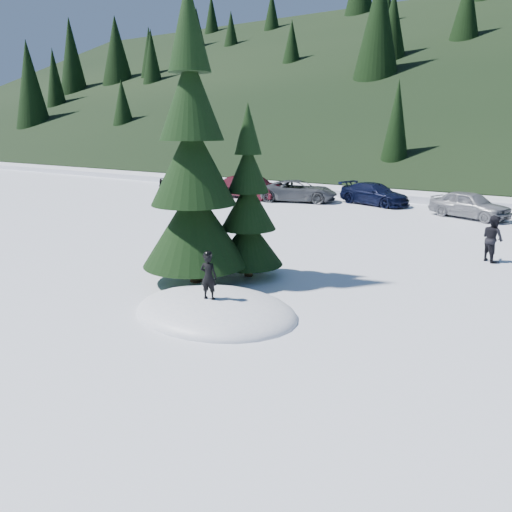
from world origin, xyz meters
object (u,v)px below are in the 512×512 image
Objects in this scene: spruce_tall at (193,174)px; car_0 at (184,183)px; car_2 at (299,191)px; car_3 at (374,194)px; child_skier at (209,276)px; spruce_short at (248,211)px; adult_0 at (492,238)px; car_1 at (251,187)px; car_4 at (470,205)px.

car_0 is at bearing 133.02° from spruce_tall.
spruce_tall reaches higher than car_2.
spruce_tall is 18.51m from car_3.
car_0 is at bearing -61.23° from child_skier.
spruce_tall is 2.11m from spruce_short.
adult_0 is 0.41× the size of car_0.
car_0 is 0.82× the size of car_2.
car_0 is 0.86× the size of car_1.
car_4 reaches higher than car_3.
adult_0 is 0.36× the size of car_3.
spruce_short is at bearing -85.30° from child_skier.
spruce_short is 3.24× the size of adult_0.
spruce_short reaches higher than car_3.
spruce_short reaches higher than car_0.
child_skier reaches higher than car_3.
spruce_short is at bearing 54.46° from spruce_tall.
car_3 is (-3.55, 20.35, -0.40)m from child_skier.
adult_0 reaches higher than car_2.
car_1 is (-16.30, 8.50, -0.06)m from adult_0.
spruce_short is 1.33× the size of car_0.
car_4 is at bearing -83.52° from car_1.
car_1 is (-9.19, 16.24, -2.55)m from spruce_tall.
spruce_tall reaches higher than adult_0.
spruce_short is 16.98m from car_2.
car_0 is at bearing 76.04° from car_2.
spruce_tall reaches higher than spruce_short.
car_4 is (10.43, -0.29, 0.03)m from car_2.
car_0 is at bearing 137.47° from spruce_short.
spruce_short is 1.18× the size of car_3.
car_1 is 1.12× the size of car_4.
car_2 reaches higher than car_3.
adult_0 is 23.65m from car_0.
car_4 is at bearing -89.50° from car_3.
child_skier is 18.80m from car_4.
spruce_short is at bearing -155.54° from car_3.
spruce_tall is at bearing -179.58° from car_2.
car_0 is at bearing 21.18° from adult_0.
spruce_tall is 5.19× the size of adult_0.
car_4 is (19.57, 0.48, 0.02)m from car_0.
car_0 is at bearing 115.66° from car_3.
car_4 is (13.75, 0.33, -0.06)m from car_1.
car_0 is (-15.02, 16.09, -2.63)m from spruce_tall.
spruce_short is 21.78m from car_0.
car_1 is 0.95× the size of car_2.
spruce_tall is 1.60× the size of spruce_short.
spruce_short is 3.83m from child_skier.
car_3 is at bearing 94.14° from car_4.
spruce_tall is 1.88× the size of car_3.
car_0 reaches higher than car_2.
spruce_tall reaches higher than car_3.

